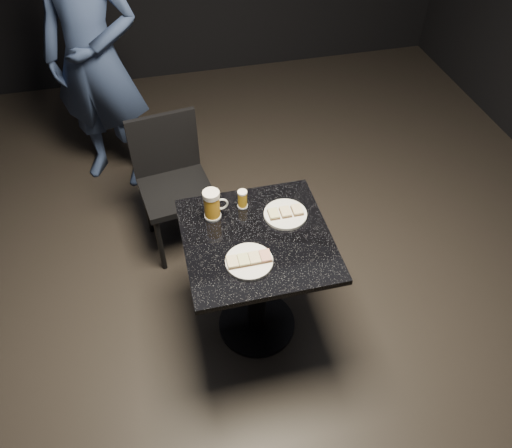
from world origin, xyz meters
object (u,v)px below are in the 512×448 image
at_px(table, 257,269).
at_px(plate_small, 285,214).
at_px(beer_mug, 212,204).
at_px(chair, 172,178).
at_px(patron, 94,58).
at_px(beer_tumbler, 242,199).
at_px(plate_large, 249,261).

bearing_deg(table, plate_small, 33.06).
xyz_separation_m(beer_mug, chair, (-0.16, 0.64, -0.33)).
xyz_separation_m(patron, table, (0.70, -1.59, -0.44)).
xyz_separation_m(plate_small, beer_tumbler, (-0.19, 0.11, 0.04)).
bearing_deg(beer_tumbler, beer_mug, -166.79).
relative_size(plate_large, patron, 0.11).
bearing_deg(plate_small, beer_tumbler, 149.15).
distance_m(table, beer_tumbler, 0.37).
bearing_deg(plate_large, patron, 109.86).
relative_size(plate_large, plate_small, 1.02).
bearing_deg(table, patron, 113.66).
xyz_separation_m(plate_small, table, (-0.17, -0.11, -0.25)).
bearing_deg(beer_mug, table, -46.88).
bearing_deg(beer_tumbler, chair, 117.62).
xyz_separation_m(patron, chair, (0.36, -0.76, -0.45)).
relative_size(patron, beer_mug, 11.98).
height_order(plate_large, table, plate_large).
bearing_deg(plate_small, chair, 125.28).
distance_m(plate_small, patron, 1.73).
xyz_separation_m(plate_large, beer_tumbler, (0.05, 0.37, 0.04)).
distance_m(patron, chair, 0.96).
height_order(plate_large, beer_tumbler, beer_tumbler).
relative_size(plate_large, chair, 0.25).
relative_size(plate_large, beer_mug, 1.38).
height_order(beer_tumbler, chair, chair).
height_order(plate_small, patron, patron).
bearing_deg(chair, plate_large, -74.78).
bearing_deg(plate_large, table, 63.66).
bearing_deg(beer_tumbler, patron, 116.37).
relative_size(patron, beer_tumbler, 19.32).
bearing_deg(chair, patron, 115.36).
distance_m(beer_mug, chair, 0.73).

